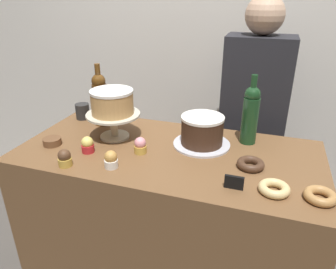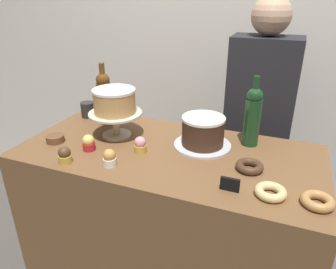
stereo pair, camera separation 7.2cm
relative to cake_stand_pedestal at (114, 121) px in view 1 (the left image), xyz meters
The scene contains 19 objects.
back_wall 0.93m from the cake_stand_pedestal, 70.92° to the left, with size 6.00×0.05×2.60m.
display_counter 0.64m from the cake_stand_pedestal, 10.04° to the right, with size 1.35×0.65×0.95m.
cake_stand_pedestal is the anchor object (origin of this frame).
white_layer_cake 0.10m from the cake_stand_pedestal, behind, with size 0.20×0.20×0.11m.
silver_serving_platter 0.44m from the cake_stand_pedestal, ahead, with size 0.26×0.26×0.01m.
chocolate_round_cake 0.43m from the cake_stand_pedestal, ahead, with size 0.20×0.20×0.13m.
wine_bottle_amber 0.20m from the cake_stand_pedestal, 137.01° to the left, with size 0.08×0.08×0.33m.
wine_bottle_green 0.65m from the cake_stand_pedestal, 13.64° to the left, with size 0.08×0.08×0.33m.
cupcake_chocolate 0.32m from the cake_stand_pedestal, 102.01° to the right, with size 0.06×0.06×0.07m.
cupcake_lemon 0.19m from the cake_stand_pedestal, 103.35° to the right, with size 0.06×0.06×0.07m.
cupcake_strawberry 0.22m from the cake_stand_pedestal, 30.88° to the right, with size 0.06×0.06×0.07m.
cupcake_caramel 0.29m from the cake_stand_pedestal, 65.67° to the right, with size 0.06×0.06×0.07m.
donut_maple 0.94m from the cake_stand_pedestal, 14.56° to the right, with size 0.11×0.11×0.03m.
donut_glazed 0.80m from the cake_stand_pedestal, 17.53° to the right, with size 0.11×0.11×0.03m.
donut_chocolate 0.67m from the cake_stand_pedestal, ahead, with size 0.11×0.11×0.03m.
cookie_stack 0.30m from the cake_stand_pedestal, 145.41° to the right, with size 0.08×0.08×0.03m.
price_sign_chalkboard 0.67m from the cake_stand_pedestal, 22.90° to the right, with size 0.07×0.01×0.05m.
coffee_cup_ceramic 0.33m from the cake_stand_pedestal, 149.13° to the left, with size 0.08×0.08×0.09m.
barista_figure 0.83m from the cake_stand_pedestal, 39.69° to the left, with size 0.36×0.22×1.60m.
Camera 1 is at (0.40, -1.21, 1.62)m, focal length 33.86 mm.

